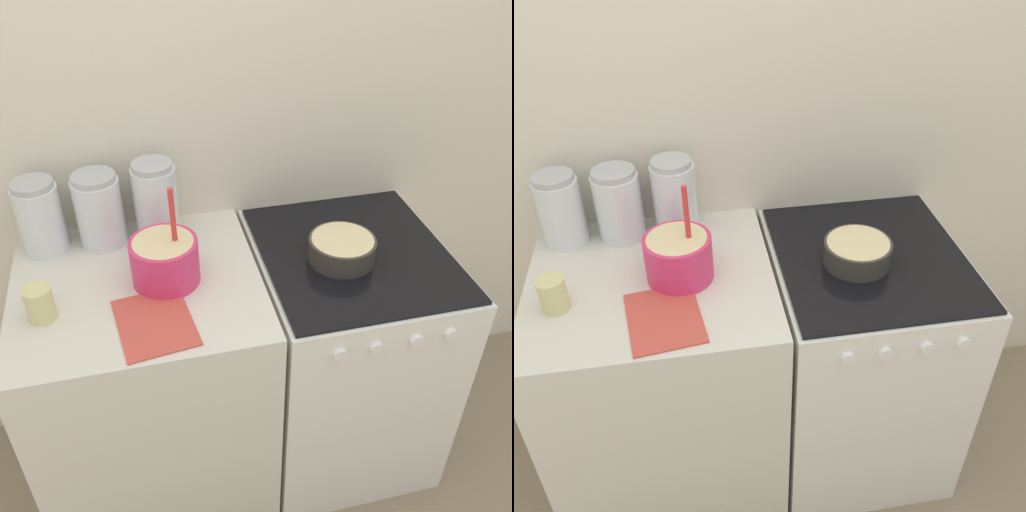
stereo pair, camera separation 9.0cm
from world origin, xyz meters
TOP-DOWN VIEW (x-y plane):
  - wall_back at (0.00, 0.71)m, footprint 4.48×0.05m
  - countertop_cabinet at (-0.37, 0.34)m, footprint 0.74×0.69m
  - stove at (0.32, 0.34)m, footprint 0.62×0.70m
  - mixing_bowl at (-0.28, 0.34)m, footprint 0.20×0.20m
  - baking_pan at (0.27, 0.31)m, footprint 0.21×0.21m
  - storage_jar_left at (-0.64, 0.59)m, footprint 0.14×0.14m
  - storage_jar_middle at (-0.46, 0.59)m, footprint 0.15×0.15m
  - storage_jar_right at (-0.28, 0.59)m, footprint 0.14×0.14m
  - tin_can at (-0.63, 0.25)m, footprint 0.08×0.08m
  - recipe_page at (-0.33, 0.15)m, footprint 0.23×0.28m

SIDE VIEW (x-z plane):
  - stove at x=0.32m, z-range 0.00..0.92m
  - countertop_cabinet at x=-0.37m, z-range 0.00..0.92m
  - recipe_page at x=-0.33m, z-range 0.92..0.92m
  - baking_pan at x=0.27m, z-range 0.92..1.00m
  - tin_can at x=-0.63m, z-range 0.92..1.02m
  - mixing_bowl at x=-0.28m, z-range 0.84..1.15m
  - storage_jar_left at x=-0.64m, z-range 0.90..1.14m
  - storage_jar_middle at x=-0.46m, z-range 0.90..1.15m
  - storage_jar_right at x=-0.28m, z-range 0.90..1.16m
  - wall_back at x=0.00m, z-range 0.00..2.40m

